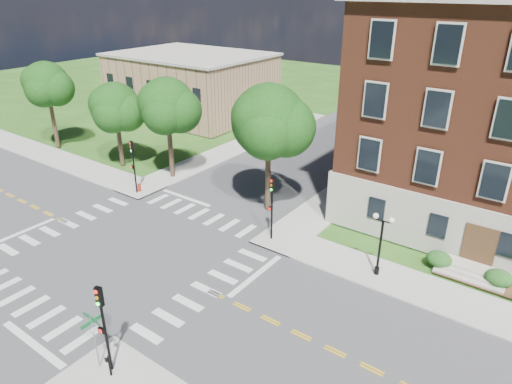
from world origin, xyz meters
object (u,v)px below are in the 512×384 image
Objects in this scene: twin_lamp_west at (381,241)px; street_sign_pole at (93,332)px; traffic_signal_nw at (133,160)px; fire_hydrant at (139,187)px; traffic_signal_ne at (272,201)px; traffic_signal_se at (103,319)px; push_button_post at (109,365)px.

street_sign_pole is at bearing -117.05° from twin_lamp_west.
fire_hydrant is at bearing 98.83° from traffic_signal_nw.
traffic_signal_nw is 6.40× the size of fire_hydrant.
traffic_signal_nw is (-14.26, -0.41, 0.00)m from traffic_signal_ne.
traffic_signal_se is 21.25m from fire_hydrant.
push_button_post is 21.49m from fire_hydrant.
fire_hydrant is (-22.30, -0.35, -2.06)m from twin_lamp_west.
traffic_signal_ne is 1.00× the size of traffic_signal_nw.
traffic_signal_ne is 1.13× the size of twin_lamp_west.
traffic_signal_nw is at bearing -81.17° from fire_hydrant.
traffic_signal_se is 2.43m from push_button_post.
twin_lamp_west reaches higher than fire_hydrant.
traffic_signal_ne is 14.26m from traffic_signal_nw.
traffic_signal_se is 20.78m from traffic_signal_nw.
street_sign_pole is (-7.85, -15.37, -0.21)m from twin_lamp_west.
twin_lamp_west reaches higher than push_button_post.
fire_hydrant is at bearing -179.09° from twin_lamp_west.
traffic_signal_ne is 15.09m from street_sign_pole.
traffic_signal_ne reaches higher than twin_lamp_west.
traffic_signal_nw reaches higher than street_sign_pole.
traffic_signal_nw reaches higher than twin_lamp_west.
twin_lamp_west is 22.40m from fire_hydrant.
traffic_signal_se reaches higher than fire_hydrant.
traffic_signal_nw is at bearing -178.37° from traffic_signal_ne.
twin_lamp_west is (7.98, 0.30, -0.66)m from traffic_signal_ne.
twin_lamp_west reaches higher than street_sign_pole.
push_button_post is at bearing -42.22° from traffic_signal_se.
street_sign_pole is at bearing -89.47° from traffic_signal_ne.
traffic_signal_ne is at bearing 90.53° from street_sign_pole.
fire_hydrant is (-15.03, 14.77, -2.72)m from traffic_signal_se.
traffic_signal_nw is at bearing 134.49° from street_sign_pole.
twin_lamp_west is at bearing 65.69° from push_button_post.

